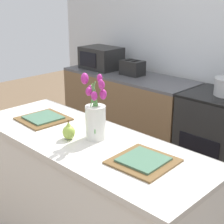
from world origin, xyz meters
name	(u,v)px	position (x,y,z in m)	size (l,w,h in m)	color
kitchen_island	(87,198)	(0.00, 0.00, 0.45)	(1.80, 0.66, 0.91)	silver
back_counter	(128,110)	(-1.06, 1.60, 0.44)	(1.68, 0.60, 0.89)	brown
stove_range	(214,137)	(0.10, 1.60, 0.44)	(0.60, 0.61, 0.89)	black
flower_vase	(95,116)	(0.05, 0.05, 1.06)	(0.14, 0.16, 0.44)	silver
pear_figurine	(69,131)	(-0.07, -0.08, 0.96)	(0.08, 0.08, 0.13)	#9EBC47
plate_setting_left	(43,118)	(-0.48, 0.01, 0.92)	(0.34, 0.34, 0.02)	brown
plate_setting_right	(143,161)	(0.48, 0.01, 0.92)	(0.34, 0.34, 0.02)	brown
toaster	(132,68)	(-1.01, 1.61, 0.97)	(0.28, 0.18, 0.17)	black
microwave	(101,58)	(-1.52, 1.60, 1.02)	(0.48, 0.37, 0.27)	black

